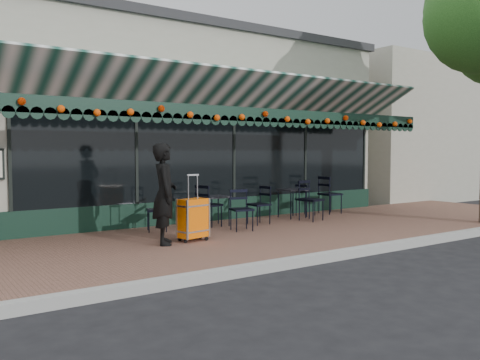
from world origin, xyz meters
TOP-DOWN VIEW (x-y plane):
  - ground at (0.00, 0.00)m, footprint 80.00×80.00m
  - sidewalk at (0.00, 2.00)m, footprint 18.00×4.00m
  - curb at (0.00, -0.08)m, footprint 18.00×0.16m
  - restaurant_building at (0.00, 7.84)m, footprint 12.00×9.60m
  - neighbor_building_right at (13.00, 8.00)m, footprint 12.00×8.00m
  - woman at (-1.35, 1.97)m, footprint 0.62×0.74m
  - suitcase at (-0.80, 1.97)m, footprint 0.56×0.38m
  - cafe_table_a at (2.64, 3.34)m, footprint 0.55×0.55m
  - cafe_table_b at (0.47, 3.29)m, footprint 0.51×0.51m
  - chair_a_left at (1.35, 2.94)m, footprint 0.43×0.43m
  - chair_a_right at (3.15, 3.44)m, footprint 0.45×0.45m
  - chair_a_front at (2.67, 2.71)m, footprint 0.54×0.54m
  - chair_a_extra at (3.95, 3.41)m, footprint 0.50×0.50m
  - chair_b_left at (-0.86, 3.32)m, footprint 0.52×0.52m
  - chair_b_right at (0.27, 3.22)m, footprint 0.53×0.53m
  - chair_b_front at (0.55, 2.43)m, footprint 0.50×0.50m

SIDE VIEW (x-z plane):
  - ground at x=0.00m, z-range 0.00..0.00m
  - sidewalk at x=0.00m, z-range 0.00..0.15m
  - curb at x=0.00m, z-range 0.00..0.15m
  - suitcase at x=-0.80m, z-range -0.04..1.12m
  - chair_a_right at x=3.15m, z-range 0.15..0.94m
  - chair_b_left at x=-0.86m, z-range 0.15..0.97m
  - chair_b_front at x=0.55m, z-range 0.15..0.97m
  - chair_a_left at x=1.35m, z-range 0.15..0.99m
  - chair_b_right at x=0.27m, z-range 0.15..1.04m
  - chair_a_front at x=2.67m, z-range 0.15..1.07m
  - chair_a_extra at x=3.95m, z-range 0.15..1.11m
  - cafe_table_b at x=0.47m, z-range 0.40..1.03m
  - cafe_table_a at x=2.64m, z-range 0.42..1.10m
  - woman at x=-1.35m, z-range 0.15..1.86m
  - restaurant_building at x=0.00m, z-range 0.02..4.52m
  - neighbor_building_right at x=13.00m, z-range 0.00..4.80m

